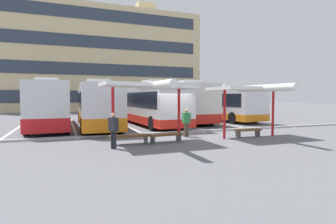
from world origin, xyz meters
The scene contains 21 objects.
ground_plane centered at (0.00, 0.00, 0.00)m, with size 160.00×160.00×0.00m, color slate.
terminal_building centered at (0.03, 35.50, 8.55)m, with size 33.46×12.86×19.82m.
coach_bus_0 centered at (-7.51, 7.45, 1.64)m, with size 2.85×12.59×3.56m.
coach_bus_1 centered at (-4.11, 6.20, 1.59)m, with size 2.92×11.96×3.47m.
coach_bus_2 centered at (0.09, 6.21, 1.66)m, with size 2.97×11.06×3.54m.
coach_bus_3 centered at (3.70, 7.77, 1.72)m, with size 3.10×10.36×3.68m.
coach_bus_4 centered at (7.72, 8.68, 1.62)m, with size 3.38×11.98×3.46m.
lane_stripe_0 centered at (-9.62, 7.40, 0.00)m, with size 0.16×14.00×0.01m, color white.
lane_stripe_1 centered at (-5.77, 7.40, 0.00)m, with size 0.16×14.00×0.01m, color white.
lane_stripe_2 centered at (-1.92, 7.40, 0.00)m, with size 0.16×14.00×0.01m, color white.
lane_stripe_3 centered at (1.92, 7.40, 0.00)m, with size 0.16×14.00×0.01m, color white.
lane_stripe_4 centered at (5.77, 7.40, 0.00)m, with size 0.16×14.00×0.01m, color white.
lane_stripe_5 centered at (9.62, 7.40, 0.00)m, with size 0.16×14.00×0.01m, color white.
waiting_shelter_0 centered at (-2.64, -2.50, 2.73)m, with size 4.35×4.80×2.95m.
bench_0 centered at (-3.54, -2.22, 0.34)m, with size 1.91×0.52×0.45m.
bench_1 centered at (-1.74, -2.40, 0.34)m, with size 1.76×0.58×0.45m.
waiting_shelter_1 centered at (3.28, -2.66, 2.68)m, with size 4.30×4.48×2.90m.
bench_2 centered at (3.28, -2.27, 0.33)m, with size 1.62×0.46×0.45m.
platform_kerb centered at (0.00, 0.63, 0.06)m, with size 44.00×0.24×0.12m, color #ADADA8.
waiting_passenger_0 centered at (-4.45, -3.10, 0.90)m, with size 0.40×0.51×1.58m.
waiting_passenger_1 centered at (0.06, -0.93, 0.90)m, with size 0.48×0.28×1.58m.
Camera 1 is at (-6.48, -14.91, 2.26)m, focal length 29.07 mm.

